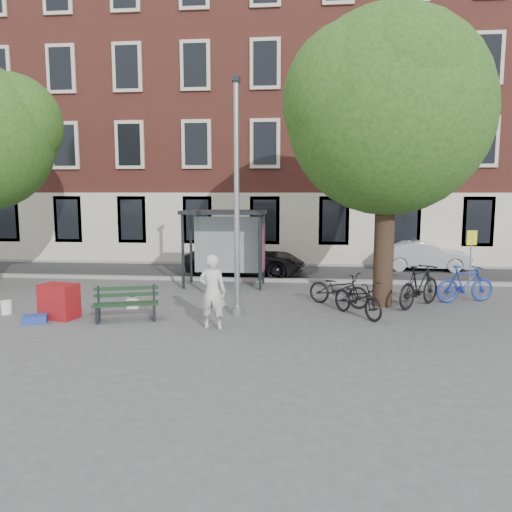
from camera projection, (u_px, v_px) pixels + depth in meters
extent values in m
plane|color=#4C4C4F|center=(237.00, 315.00, 13.27)|extent=(90.00, 90.00, 0.00)
cube|color=#28282B|center=(261.00, 272.00, 20.17)|extent=(40.00, 4.00, 0.01)
cube|color=gray|center=(256.00, 280.00, 18.19)|extent=(40.00, 0.25, 0.12)
cube|color=gray|center=(265.00, 264.00, 22.14)|extent=(40.00, 0.25, 0.12)
cube|color=brown|center=(272.00, 117.00, 25.19)|extent=(30.00, 8.00, 14.00)
cylinder|color=#9EA0A3|center=(237.00, 202.00, 12.88)|extent=(0.14, 0.14, 6.00)
cylinder|color=#9EA0A3|center=(237.00, 310.00, 13.25)|extent=(0.28, 0.28, 0.24)
cube|color=#1E2328|center=(236.00, 79.00, 12.48)|extent=(0.18, 0.35, 0.12)
cylinder|color=black|center=(384.00, 247.00, 14.13)|extent=(0.56, 0.56, 3.40)
sphere|color=#214B16|center=(388.00, 113.00, 13.65)|extent=(5.60, 5.60, 5.60)
sphere|color=#214B16|center=(420.00, 96.00, 13.90)|extent=(3.92, 3.92, 3.92)
sphere|color=#214B16|center=(360.00, 100.00, 13.40)|extent=(4.20, 4.20, 4.20)
sphere|color=#214B16|center=(403.00, 83.00, 12.67)|extent=(3.64, 3.64, 3.64)
sphere|color=#214B16|center=(11.00, 124.00, 16.70)|extent=(3.36, 3.36, 3.36)
cube|color=#1E2328|center=(183.00, 252.00, 16.68)|extent=(0.08, 0.08, 2.50)
cube|color=#1E2328|center=(260.00, 253.00, 16.43)|extent=(0.08, 0.08, 2.50)
cube|color=#1E2328|center=(191.00, 248.00, 17.87)|extent=(0.08, 0.08, 2.50)
cube|color=#1E2328|center=(263.00, 249.00, 17.61)|extent=(0.08, 0.08, 2.50)
cube|color=#1E2328|center=(224.00, 212.00, 16.98)|extent=(2.85, 1.45, 0.12)
cube|color=#8C999E|center=(227.00, 245.00, 17.73)|extent=(2.34, 0.04, 2.00)
cube|color=#1E2328|center=(262.00, 247.00, 17.01)|extent=(0.12, 1.14, 2.12)
cube|color=#D84C19|center=(264.00, 247.00, 17.00)|extent=(0.02, 0.90, 1.62)
imported|color=silver|center=(212.00, 292.00, 11.86)|extent=(0.68, 0.46, 1.79)
cube|color=#1E2328|center=(98.00, 314.00, 12.52)|extent=(0.22, 0.51, 0.42)
cube|color=#1E2328|center=(154.00, 311.00, 12.79)|extent=(0.22, 0.51, 0.42)
cube|color=#16321B|center=(126.00, 305.00, 12.46)|extent=(1.58, 0.58, 0.04)
cube|color=#16321B|center=(126.00, 304.00, 12.62)|extent=(1.58, 0.58, 0.04)
cube|color=#16321B|center=(126.00, 303.00, 12.78)|extent=(1.58, 0.58, 0.04)
cube|color=#16321B|center=(126.00, 295.00, 12.85)|extent=(1.56, 0.52, 0.09)
cube|color=#16321B|center=(126.00, 288.00, 12.83)|extent=(1.56, 0.52, 0.09)
imported|color=black|center=(338.00, 289.00, 14.26)|extent=(1.95, 1.53, 0.99)
imported|color=navy|center=(465.00, 284.00, 14.73)|extent=(1.91, 1.01, 1.10)
imported|color=black|center=(358.00, 298.00, 13.05)|extent=(1.58, 1.89, 0.97)
imported|color=black|center=(419.00, 286.00, 14.09)|extent=(1.79, 1.88, 1.22)
imported|color=black|center=(245.00, 259.00, 19.36)|extent=(4.74, 2.42, 1.28)
imported|color=#A7AAAF|center=(425.00, 256.00, 20.67)|extent=(3.73, 1.38, 1.22)
cube|color=maroon|center=(59.00, 301.00, 12.86)|extent=(1.02, 0.79, 0.90)
cube|color=#21389A|center=(35.00, 319.00, 12.44)|extent=(0.66, 0.57, 0.20)
cylinder|color=silver|center=(131.00, 302.00, 13.94)|extent=(0.35, 0.35, 0.36)
cylinder|color=white|center=(7.00, 307.00, 13.35)|extent=(0.31, 0.31, 0.36)
cylinder|color=silver|center=(133.00, 302.00, 13.97)|extent=(0.31, 0.31, 0.36)
cylinder|color=#9EA0A3|center=(470.00, 264.00, 15.80)|extent=(0.04, 0.04, 1.98)
cube|color=yellow|center=(472.00, 238.00, 15.70)|extent=(0.35, 0.13, 0.46)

